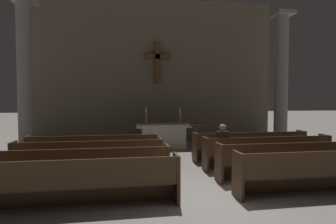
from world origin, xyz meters
TOP-DOWN VIEW (x-y plane):
  - ground_plane at (0.00, 0.00)m, footprint 80.00×80.00m
  - pew_left_row_1 at (-2.51, -0.04)m, footprint 3.81×0.50m
  - pew_left_row_2 at (-2.51, 1.08)m, footprint 3.81×0.50m
  - pew_left_row_3 at (-2.51, 2.20)m, footprint 3.81×0.50m
  - pew_left_row_4 at (-2.51, 3.32)m, footprint 3.81×0.50m
  - pew_right_row_1 at (2.51, -0.04)m, footprint 3.81×0.50m
  - pew_right_row_2 at (2.51, 1.08)m, footprint 3.81×0.50m
  - pew_right_row_3 at (2.51, 2.20)m, footprint 3.81×0.50m
  - pew_right_row_4 at (2.51, 3.32)m, footprint 3.81×0.50m
  - column_left_second at (-5.27, 6.09)m, footprint 0.85×0.85m
  - column_right_second at (5.27, 6.09)m, footprint 0.85×0.85m
  - altar at (0.00, 5.97)m, footprint 2.20×0.90m
  - candlestick_left at (-0.70, 5.97)m, footprint 0.16×0.16m
  - candlestick_right at (0.70, 5.97)m, footprint 0.16×0.16m
  - apse_with_cross at (0.00, 8.11)m, footprint 11.45×0.48m
  - lectern at (1.07, 4.77)m, footprint 0.44×0.36m
  - lone_worshipper at (1.12, 2.24)m, footprint 0.32×0.43m

SIDE VIEW (x-z plane):
  - ground_plane at x=0.00m, z-range 0.00..0.00m
  - pew_left_row_1 at x=-2.51m, z-range 0.00..0.95m
  - pew_left_row_2 at x=-2.51m, z-range 0.00..0.95m
  - pew_left_row_3 at x=-2.51m, z-range 0.00..0.95m
  - pew_left_row_4 at x=-2.51m, z-range 0.00..0.95m
  - pew_right_row_1 at x=2.51m, z-range 0.00..0.95m
  - pew_right_row_2 at x=2.51m, z-range 0.00..0.95m
  - pew_right_row_3 at x=2.51m, z-range 0.00..0.95m
  - pew_right_row_4 at x=2.51m, z-range 0.00..0.95m
  - altar at x=0.00m, z-range 0.03..1.04m
  - lectern at x=1.07m, z-range -0.03..1.13m
  - lone_worshipper at x=1.12m, z-range 0.03..1.35m
  - candlestick_left at x=-0.70m, z-range 0.89..1.57m
  - candlestick_right at x=0.70m, z-range 0.89..1.57m
  - column_left_second at x=-5.27m, z-range -0.08..5.74m
  - column_right_second at x=5.27m, z-range -0.08..5.74m
  - apse_with_cross at x=0.00m, z-range 0.00..6.79m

